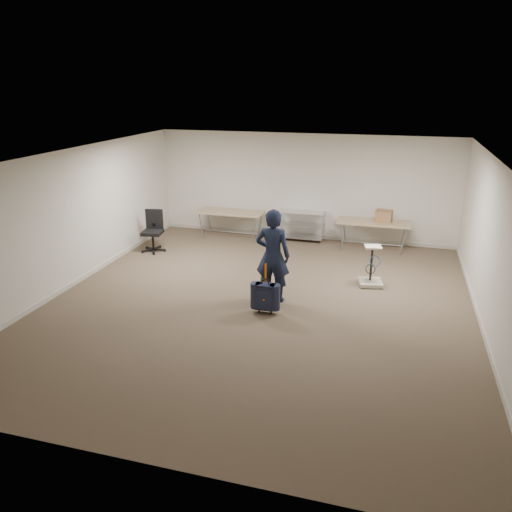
% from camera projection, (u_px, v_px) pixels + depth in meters
% --- Properties ---
extents(ground, '(9.00, 9.00, 0.00)m').
position_uv_depth(ground, '(259.00, 303.00, 9.67)').
color(ground, '#45372A').
rests_on(ground, ground).
extents(room_shell, '(8.00, 9.00, 9.00)m').
position_uv_depth(room_shell, '(276.00, 275.00, 10.91)').
color(room_shell, silver).
rests_on(room_shell, ground).
extents(folding_table_left, '(1.80, 0.75, 0.73)m').
position_uv_depth(folding_table_left, '(231.00, 213.00, 13.52)').
color(folding_table_left, tan).
rests_on(folding_table_left, ground).
extents(folding_table_right, '(1.80, 0.75, 0.73)m').
position_uv_depth(folding_table_right, '(374.00, 224.00, 12.54)').
color(folding_table_right, tan).
rests_on(folding_table_right, ground).
extents(wire_shelf, '(1.22, 0.47, 0.80)m').
position_uv_depth(wire_shelf, '(301.00, 225.00, 13.34)').
color(wire_shelf, silver).
rests_on(wire_shelf, ground).
extents(person, '(0.68, 0.45, 1.83)m').
position_uv_depth(person, '(273.00, 256.00, 9.51)').
color(person, black).
rests_on(person, ground).
extents(suitcase, '(0.36, 0.22, 0.97)m').
position_uv_depth(suitcase, '(265.00, 297.00, 9.14)').
color(suitcase, black).
rests_on(suitcase, ground).
extents(office_chair, '(0.63, 0.63, 1.03)m').
position_uv_depth(office_chair, '(153.00, 239.00, 12.56)').
color(office_chair, black).
rests_on(office_chair, ground).
extents(equipment_cart, '(0.56, 0.56, 0.86)m').
position_uv_depth(equipment_cart, '(371.00, 275.00, 10.44)').
color(equipment_cart, beige).
rests_on(equipment_cart, ground).
extents(cardboard_box, '(0.44, 0.36, 0.30)m').
position_uv_depth(cardboard_box, '(384.00, 216.00, 12.46)').
color(cardboard_box, '#A2854B').
rests_on(cardboard_box, folding_table_right).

